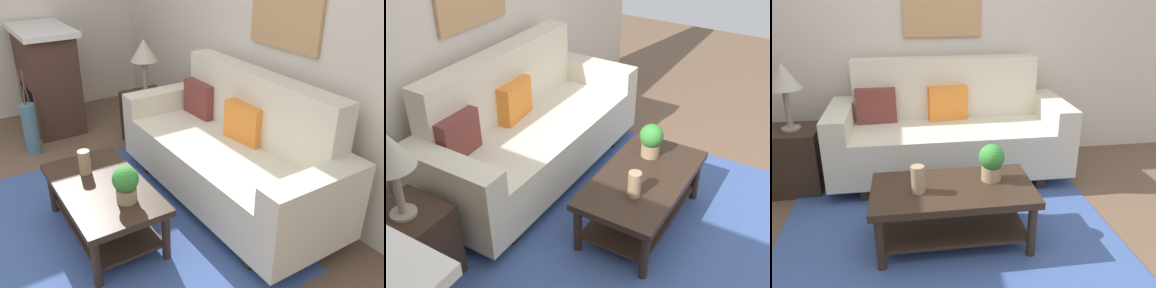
{
  "view_description": "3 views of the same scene",
  "coord_description": "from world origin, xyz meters",
  "views": [
    {
      "loc": [
        2.55,
        -0.34,
        2.03
      ],
      "look_at": [
        0.26,
        1.1,
        0.69
      ],
      "focal_mm": 39.1,
      "sensor_mm": 36.0,
      "label": 1
    },
    {
      "loc": [
        -2.55,
        -0.54,
        2.41
      ],
      "look_at": [
        0.09,
        1.06,
        0.48
      ],
      "focal_mm": 44.13,
      "sensor_mm": 36.0,
      "label": 2
    },
    {
      "loc": [
        -0.24,
        -1.9,
        1.69
      ],
      "look_at": [
        0.2,
        1.06,
        0.5
      ],
      "focal_mm": 37.23,
      "sensor_mm": 36.0,
      "label": 3
    }
  ],
  "objects": [
    {
      "name": "framed_painting",
      "position": [
        0.13,
        2.03,
        1.57
      ],
      "size": [
        0.74,
        0.03,
        0.65
      ],
      "primitive_type": "cube",
      "color": "tan"
    },
    {
      "name": "potted_plant_tabletop",
      "position": [
        0.31,
        0.55,
        0.57
      ],
      "size": [
        0.18,
        0.18,
        0.26
      ],
      "color": "tan",
      "rests_on": "coffee_table"
    },
    {
      "name": "couch",
      "position": [
        0.13,
        1.56,
        0.43
      ],
      "size": [
        2.13,
        0.84,
        1.08
      ],
      "color": "beige",
      "rests_on": "ground_plane"
    },
    {
      "name": "area_rug",
      "position": [
        0.0,
        0.5,
        0.01
      ],
      "size": [
        2.44,
        2.17,
        0.01
      ],
      "primitive_type": "cube",
      "color": "#3D5693",
      "rests_on": "ground_plane"
    },
    {
      "name": "throw_pillow_maroon",
      "position": [
        -0.52,
        1.69,
        0.68
      ],
      "size": [
        0.37,
        0.14,
        0.32
      ],
      "primitive_type": "cube",
      "rotation": [
        0.0,
        0.0,
        0.05
      ],
      "color": "brown",
      "rests_on": "couch"
    },
    {
      "name": "table_lamp",
      "position": [
        -1.23,
        1.47,
        0.99
      ],
      "size": [
        0.28,
        0.28,
        0.57
      ],
      "color": "gray",
      "rests_on": "side_table"
    },
    {
      "name": "tabletop_vase",
      "position": [
        -0.2,
        0.44,
        0.52
      ],
      "size": [
        0.09,
        0.09,
        0.19
      ],
      "primitive_type": "cylinder",
      "color": "tan",
      "rests_on": "coffee_table"
    },
    {
      "name": "ground_plane",
      "position": [
        0.0,
        0.0,
        0.0
      ],
      "size": [
        9.6,
        9.6,
        0.0
      ],
      "primitive_type": "plane",
      "color": "brown"
    },
    {
      "name": "coffee_table",
      "position": [
        0.03,
        0.48,
        0.31
      ],
      "size": [
        1.1,
        0.6,
        0.43
      ],
      "color": "#332319",
      "rests_on": "ground_plane"
    },
    {
      "name": "side_table",
      "position": [
        -1.23,
        1.47,
        0.28
      ],
      "size": [
        0.44,
        0.44,
        0.56
      ],
      "primitive_type": "cube",
      "color": "#332319",
      "rests_on": "ground_plane"
    },
    {
      "name": "wall_back",
      "position": [
        0.0,
        2.1,
        1.35
      ],
      "size": [
        5.6,
        0.1,
        2.7
      ],
      "primitive_type": "cube",
      "color": "beige",
      "rests_on": "ground_plane"
    },
    {
      "name": "throw_pillow_orange",
      "position": [
        0.13,
        1.69,
        0.68
      ],
      "size": [
        0.37,
        0.16,
        0.32
      ],
      "primitive_type": "cube",
      "rotation": [
        0.0,
        0.0,
        0.12
      ],
      "color": "orange",
      "rests_on": "couch"
    }
  ]
}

